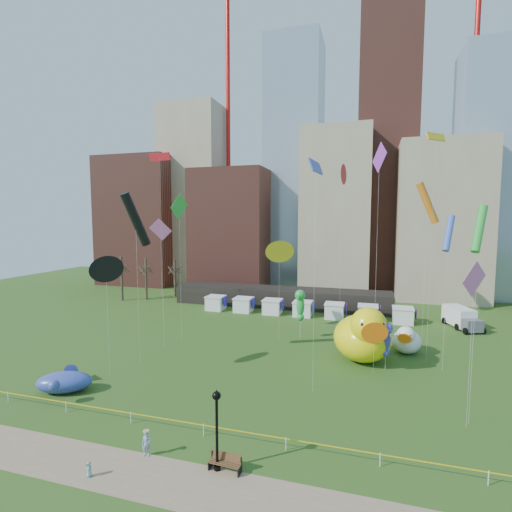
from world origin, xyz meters
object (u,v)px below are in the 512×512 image
(big_duck, at_px, (363,335))
(park_bench, at_px, (226,462))
(lamppost, at_px, (217,421))
(toddler, at_px, (89,469))
(seahorse_green, at_px, (300,303))
(woman, at_px, (147,444))
(seahorse_purple, at_px, (386,337))
(small_duck, at_px, (406,340))
(whale_inflatable, at_px, (65,381))
(box_truck, at_px, (461,318))

(big_duck, distance_m, park_bench, 22.72)
(lamppost, distance_m, toddler, 8.11)
(seahorse_green, distance_m, park_bench, 27.63)
(woman, bearing_deg, big_duck, 40.31)
(seahorse_purple, height_order, park_bench, seahorse_purple)
(small_duck, height_order, seahorse_purple, seahorse_purple)
(seahorse_purple, relative_size, woman, 3.06)
(big_duck, distance_m, whale_inflatable, 29.70)
(big_duck, relative_size, small_duck, 1.91)
(big_duck, height_order, seahorse_green, seahorse_green)
(seahorse_green, height_order, lamppost, seahorse_green)
(seahorse_purple, distance_m, whale_inflatable, 30.92)
(big_duck, relative_size, box_truck, 1.28)
(small_duck, height_order, whale_inflatable, small_duck)
(seahorse_purple, distance_m, woman, 25.11)
(small_duck, bearing_deg, seahorse_green, -178.30)
(small_duck, xyz_separation_m, seahorse_purple, (-2.48, -5.89, 1.95))
(seahorse_purple, bearing_deg, lamppost, -134.82)
(small_duck, distance_m, park_bench, 28.30)
(seahorse_green, bearing_deg, park_bench, -79.74)
(seahorse_purple, height_order, toddler, seahorse_purple)
(seahorse_green, relative_size, toddler, 6.89)
(big_duck, height_order, lamppost, big_duck)
(whale_inflatable, distance_m, park_bench, 18.82)
(whale_inflatable, relative_size, lamppost, 1.14)
(seahorse_green, distance_m, whale_inflatable, 27.76)
(park_bench, distance_m, toddler, 8.17)
(seahorse_green, relative_size, woman, 3.95)
(small_duck, bearing_deg, lamppost, -106.71)
(whale_inflatable, height_order, box_truck, box_truck)
(box_truck, bearing_deg, toddler, -143.27)
(big_duck, distance_m, small_duck, 6.46)
(seahorse_green, bearing_deg, woman, -91.05)
(lamppost, bearing_deg, whale_inflatable, 160.10)
(seahorse_green, height_order, woman, seahorse_green)
(box_truck, relative_size, toddler, 7.54)
(lamppost, bearing_deg, seahorse_purple, 61.79)
(box_truck, bearing_deg, small_duck, -140.77)
(small_duck, distance_m, whale_inflatable, 35.86)
(whale_inflatable, bearing_deg, small_duck, 7.57)
(seahorse_purple, relative_size, toddler, 5.34)
(big_duck, xyz_separation_m, toddler, (-15.37, -24.13, -2.44))
(box_truck, bearing_deg, lamppost, -137.72)
(small_duck, xyz_separation_m, whale_inflatable, (-30.27, -19.23, -0.60))
(woman, bearing_deg, lamppost, -17.95)
(seahorse_green, height_order, park_bench, seahorse_green)
(seahorse_purple, bearing_deg, whale_inflatable, -170.96)
(woman, bearing_deg, seahorse_purple, 33.76)
(seahorse_purple, height_order, lamppost, lamppost)
(whale_inflatable, bearing_deg, toddler, -66.61)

